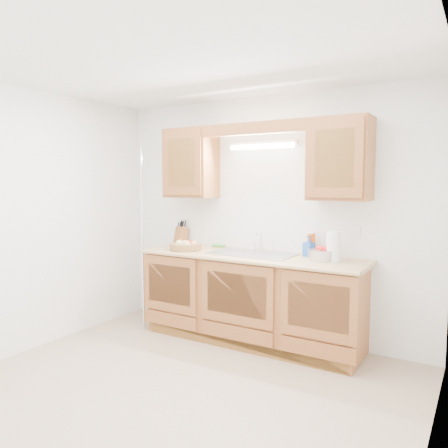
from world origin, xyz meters
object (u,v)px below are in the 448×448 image
Objects in this scene: fruit_basket at (186,246)px; knife_block at (181,235)px; paper_towel at (333,247)px; apple_bowl at (323,254)px.

knife_block reaches higher than fruit_basket.
knife_block is at bearing 174.33° from paper_towel.
paper_towel reaches higher than apple_bowl.
fruit_basket is at bearing -174.28° from apple_bowl.
knife_block is 1.76m from apple_bowl.
apple_bowl is at bearing 175.44° from paper_towel.
paper_towel is at bearing 6.63° from knife_block.
paper_towel reaches higher than knife_block.
fruit_basket is 1.46m from apple_bowl.
paper_towel is (1.55, 0.14, 0.09)m from fruit_basket.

